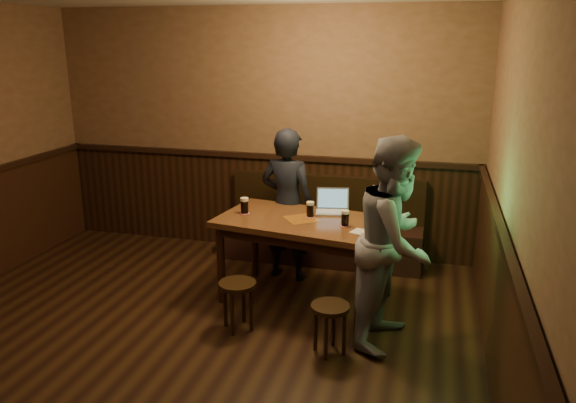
{
  "coord_description": "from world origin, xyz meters",
  "views": [
    {
      "loc": [
        1.95,
        -3.17,
        2.43
      ],
      "look_at": [
        0.7,
        1.57,
        1.01
      ],
      "focal_mm": 35.0,
      "sensor_mm": 36.0,
      "label": 1
    }
  ],
  "objects_px": {
    "pint_right": "(345,218)",
    "laptop": "(333,206)",
    "bench": "(323,234)",
    "pint_mid": "(310,209)",
    "person_suit": "(287,205)",
    "person_grey": "(395,242)",
    "pub_table": "(302,230)",
    "stool_right": "(330,315)",
    "stool_left": "(238,292)",
    "pint_left": "(245,206)"
  },
  "relations": [
    {
      "from": "bench",
      "to": "person_suit",
      "type": "relative_size",
      "value": 1.38
    },
    {
      "from": "stool_left",
      "to": "pint_mid",
      "type": "height_order",
      "value": "pint_mid"
    },
    {
      "from": "pub_table",
      "to": "laptop",
      "type": "distance_m",
      "value": 0.41
    },
    {
      "from": "pint_mid",
      "to": "person_grey",
      "type": "relative_size",
      "value": 0.09
    },
    {
      "from": "person_grey",
      "to": "bench",
      "type": "bearing_deg",
      "value": 42.95
    },
    {
      "from": "pint_right",
      "to": "bench",
      "type": "bearing_deg",
      "value": 109.79
    },
    {
      "from": "stool_right",
      "to": "laptop",
      "type": "height_order",
      "value": "laptop"
    },
    {
      "from": "laptop",
      "to": "pint_mid",
      "type": "bearing_deg",
      "value": -139.1
    },
    {
      "from": "laptop",
      "to": "person_grey",
      "type": "xyz_separation_m",
      "value": [
        0.66,
        -0.82,
        -0.02
      ]
    },
    {
      "from": "pint_left",
      "to": "person_suit",
      "type": "height_order",
      "value": "person_suit"
    },
    {
      "from": "stool_left",
      "to": "person_suit",
      "type": "distance_m",
      "value": 1.29
    },
    {
      "from": "pub_table",
      "to": "pint_right",
      "type": "bearing_deg",
      "value": -4.32
    },
    {
      "from": "pint_left",
      "to": "person_suit",
      "type": "bearing_deg",
      "value": 58.18
    },
    {
      "from": "pint_right",
      "to": "laptop",
      "type": "distance_m",
      "value": 0.44
    },
    {
      "from": "pint_mid",
      "to": "pint_right",
      "type": "distance_m",
      "value": 0.41
    },
    {
      "from": "stool_left",
      "to": "person_grey",
      "type": "bearing_deg",
      "value": 7.43
    },
    {
      "from": "stool_left",
      "to": "person_suit",
      "type": "xyz_separation_m",
      "value": [
        0.12,
        1.2,
        0.45
      ]
    },
    {
      "from": "pint_right",
      "to": "laptop",
      "type": "xyz_separation_m",
      "value": [
        -0.19,
        0.4,
        -0.02
      ]
    },
    {
      "from": "pint_left",
      "to": "person_suit",
      "type": "distance_m",
      "value": 0.57
    },
    {
      "from": "person_grey",
      "to": "laptop",
      "type": "bearing_deg",
      "value": 52.49
    },
    {
      "from": "person_grey",
      "to": "pint_mid",
      "type": "bearing_deg",
      "value": 67.61
    },
    {
      "from": "laptop",
      "to": "person_suit",
      "type": "relative_size",
      "value": 0.22
    },
    {
      "from": "pint_mid",
      "to": "person_suit",
      "type": "bearing_deg",
      "value": 128.32
    },
    {
      "from": "person_grey",
      "to": "stool_left",
      "type": "bearing_deg",
      "value": 111.0
    },
    {
      "from": "stool_right",
      "to": "laptop",
      "type": "distance_m",
      "value": 1.31
    },
    {
      "from": "bench",
      "to": "pint_mid",
      "type": "relative_size",
      "value": 14.79
    },
    {
      "from": "person_grey",
      "to": "stool_right",
      "type": "bearing_deg",
      "value": 141.52
    },
    {
      "from": "stool_left",
      "to": "person_grey",
      "type": "distance_m",
      "value": 1.41
    },
    {
      "from": "pint_mid",
      "to": "person_grey",
      "type": "xyz_separation_m",
      "value": [
        0.84,
        -0.61,
        -0.03
      ]
    },
    {
      "from": "stool_left",
      "to": "pint_right",
      "type": "distance_m",
      "value": 1.15
    },
    {
      "from": "pint_mid",
      "to": "pint_left",
      "type": "bearing_deg",
      "value": -174.93
    },
    {
      "from": "person_suit",
      "to": "person_grey",
      "type": "height_order",
      "value": "person_grey"
    },
    {
      "from": "pint_left",
      "to": "pint_mid",
      "type": "distance_m",
      "value": 0.63
    },
    {
      "from": "bench",
      "to": "pint_left",
      "type": "bearing_deg",
      "value": -118.72
    },
    {
      "from": "pub_table",
      "to": "bench",
      "type": "bearing_deg",
      "value": 98.93
    },
    {
      "from": "laptop",
      "to": "stool_right",
      "type": "bearing_deg",
      "value": -89.91
    },
    {
      "from": "pub_table",
      "to": "stool_right",
      "type": "xyz_separation_m",
      "value": [
        0.44,
        -0.88,
        -0.38
      ]
    },
    {
      "from": "stool_right",
      "to": "person_grey",
      "type": "height_order",
      "value": "person_grey"
    },
    {
      "from": "bench",
      "to": "pint_mid",
      "type": "distance_m",
      "value": 1.15
    },
    {
      "from": "pint_right",
      "to": "laptop",
      "type": "relative_size",
      "value": 0.42
    },
    {
      "from": "stool_right",
      "to": "stool_left",
      "type": "bearing_deg",
      "value": 167.58
    },
    {
      "from": "pint_right",
      "to": "pint_mid",
      "type": "bearing_deg",
      "value": 152.99
    },
    {
      "from": "stool_right",
      "to": "pint_left",
      "type": "distance_m",
      "value": 1.47
    },
    {
      "from": "pint_mid",
      "to": "laptop",
      "type": "relative_size",
      "value": 0.42
    },
    {
      "from": "bench",
      "to": "pint_right",
      "type": "relative_size",
      "value": 14.96
    },
    {
      "from": "stool_right",
      "to": "laptop",
      "type": "relative_size",
      "value": 1.19
    },
    {
      "from": "laptop",
      "to": "pub_table",
      "type": "bearing_deg",
      "value": -138.07
    },
    {
      "from": "stool_left",
      "to": "pint_right",
      "type": "height_order",
      "value": "pint_right"
    },
    {
      "from": "pub_table",
      "to": "stool_left",
      "type": "relative_size",
      "value": 3.79
    },
    {
      "from": "stool_left",
      "to": "person_suit",
      "type": "relative_size",
      "value": 0.27
    }
  ]
}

